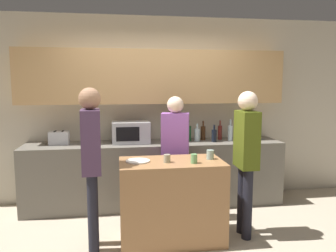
# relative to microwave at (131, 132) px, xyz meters

# --- Properties ---
(back_wall) EXTENTS (6.40, 0.40, 2.70)m
(back_wall) POSITION_rel_microwave_xyz_m (0.34, 0.21, 0.48)
(back_wall) COLOR beige
(back_wall) RESTS_ON ground_plane
(back_counter) EXTENTS (3.60, 0.62, 0.91)m
(back_counter) POSITION_rel_microwave_xyz_m (0.34, -0.06, -0.60)
(back_counter) COLOR #6B665B
(back_counter) RESTS_ON ground_plane
(kitchen_island) EXTENTS (1.12, 0.61, 0.90)m
(kitchen_island) POSITION_rel_microwave_xyz_m (0.39, -1.16, -0.61)
(kitchen_island) COLOR #996B42
(kitchen_island) RESTS_ON ground_plane
(microwave) EXTENTS (0.52, 0.39, 0.30)m
(microwave) POSITION_rel_microwave_xyz_m (0.00, 0.00, 0.00)
(microwave) COLOR #B7BABC
(microwave) RESTS_ON back_counter
(toaster) EXTENTS (0.26, 0.16, 0.18)m
(toaster) POSITION_rel_microwave_xyz_m (-0.98, 0.00, -0.06)
(toaster) COLOR silver
(toaster) RESTS_ON back_counter
(potted_plant) EXTENTS (0.14, 0.14, 0.40)m
(potted_plant) POSITION_rel_microwave_xyz_m (1.74, 0.00, 0.05)
(potted_plant) COLOR #333D4C
(potted_plant) RESTS_ON back_counter
(bottle_0) EXTENTS (0.08, 0.08, 0.31)m
(bottle_0) POSITION_rel_microwave_xyz_m (0.83, -0.00, -0.03)
(bottle_0) COLOR #194723
(bottle_0) RESTS_ON back_counter
(bottle_1) EXTENTS (0.08, 0.08, 0.25)m
(bottle_1) POSITION_rel_microwave_xyz_m (0.95, -0.02, -0.05)
(bottle_1) COLOR silver
(bottle_1) RESTS_ON back_counter
(bottle_2) EXTENTS (0.07, 0.07, 0.28)m
(bottle_2) POSITION_rel_microwave_xyz_m (1.06, 0.06, -0.04)
(bottle_2) COLOR #472814
(bottle_2) RESTS_ON back_counter
(bottle_3) EXTENTS (0.07, 0.07, 0.24)m
(bottle_3) POSITION_rel_microwave_xyz_m (1.17, -0.13, -0.06)
(bottle_3) COLOR black
(bottle_3) RESTS_ON back_counter
(bottle_4) EXTENTS (0.06, 0.06, 0.29)m
(bottle_4) POSITION_rel_microwave_xyz_m (1.31, 0.05, -0.04)
(bottle_4) COLOR maroon
(bottle_4) RESTS_ON back_counter
(bottle_5) EXTENTS (0.07, 0.07, 0.31)m
(bottle_5) POSITION_rel_microwave_xyz_m (1.43, -0.07, -0.03)
(bottle_5) COLOR silver
(bottle_5) RESTS_ON back_counter
(bottle_6) EXTENTS (0.07, 0.07, 0.29)m
(bottle_6) POSITION_rel_microwave_xyz_m (1.54, -0.06, -0.04)
(bottle_6) COLOR #472814
(bottle_6) RESTS_ON back_counter
(plate_on_island) EXTENTS (0.26, 0.26, 0.01)m
(plate_on_island) POSITION_rel_microwave_xyz_m (0.03, -1.14, -0.15)
(plate_on_island) COLOR white
(plate_on_island) RESTS_ON kitchen_island
(cup_0) EXTENTS (0.07, 0.07, 0.10)m
(cup_0) POSITION_rel_microwave_xyz_m (0.61, -1.30, -0.11)
(cup_0) COLOR #68A665
(cup_0) RESTS_ON kitchen_island
(cup_1) EXTENTS (0.07, 0.07, 0.09)m
(cup_1) POSITION_rel_microwave_xyz_m (0.33, -1.22, -0.11)
(cup_1) COLOR #9A987A
(cup_1) RESTS_ON kitchen_island
(cup_2) EXTENTS (0.08, 0.08, 0.10)m
(cup_2) POSITION_rel_microwave_xyz_m (0.83, -1.14, -0.10)
(cup_2) COLOR #8EABA1
(cup_2) RESTS_ON kitchen_island
(person_left) EXTENTS (0.22, 0.34, 1.65)m
(person_left) POSITION_rel_microwave_xyz_m (1.23, -1.18, -0.08)
(person_left) COLOR black
(person_left) RESTS_ON ground_plane
(person_center) EXTENTS (0.22, 0.35, 1.69)m
(person_center) POSITION_rel_microwave_xyz_m (-0.45, -1.21, -0.05)
(person_center) COLOR black
(person_center) RESTS_ON ground_plane
(person_right) EXTENTS (0.38, 0.27, 1.57)m
(person_right) POSITION_rel_microwave_xyz_m (0.53, -0.59, -0.13)
(person_right) COLOR black
(person_right) RESTS_ON ground_plane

